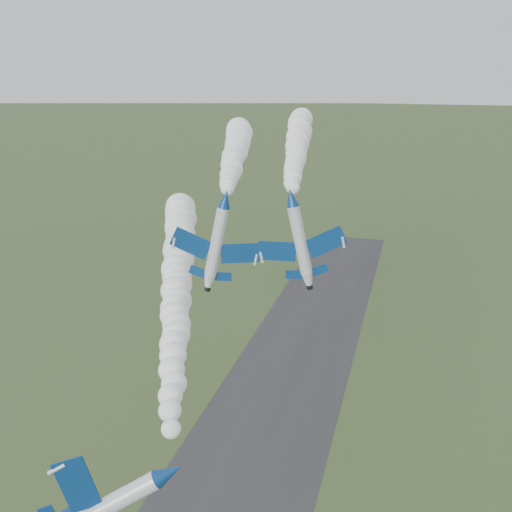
% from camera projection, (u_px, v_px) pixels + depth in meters
% --- Properties ---
extents(runway, '(24.00, 260.00, 0.04)m').
position_uv_depth(runway, '(251.00, 456.00, 92.21)').
color(runway, '#313134').
rests_on(runway, ground).
extents(jet_lead, '(7.11, 12.97, 9.87)m').
position_uv_depth(jet_lead, '(169.00, 474.00, 45.35)').
color(jet_lead, silver).
extents(smoke_trail_jet_lead, '(35.86, 72.89, 5.93)m').
position_uv_depth(smoke_trail_jet_lead, '(178.00, 274.00, 83.86)').
color(smoke_trail_jet_lead, white).
extents(jet_pair_left, '(11.15, 13.25, 3.84)m').
position_uv_depth(jet_pair_left, '(225.00, 199.00, 69.20)').
color(jet_pair_left, silver).
extents(smoke_trail_jet_pair_left, '(21.25, 56.63, 5.41)m').
position_uv_depth(smoke_trail_jet_pair_left, '(235.00, 152.00, 99.18)').
color(smoke_trail_jet_pair_left, white).
extents(jet_pair_right, '(11.00, 13.22, 3.83)m').
position_uv_depth(jet_pair_right, '(291.00, 197.00, 68.76)').
color(jet_pair_right, silver).
extents(smoke_trail_jet_pair_right, '(17.93, 62.84, 5.15)m').
position_uv_depth(smoke_trail_jet_pair_right, '(297.00, 145.00, 101.18)').
color(smoke_trail_jet_pair_right, white).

